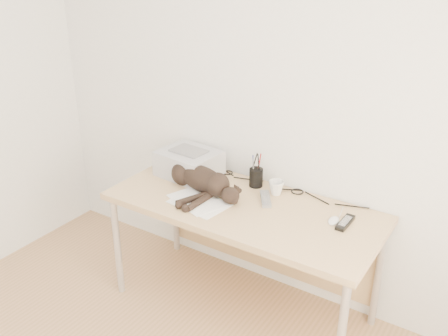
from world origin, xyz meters
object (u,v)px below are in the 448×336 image
Objects in this scene: mug at (276,188)px; cat at (199,179)px; mouse at (334,219)px; pen_cup at (256,177)px; desk at (250,218)px; printer at (189,163)px.

cat is at bearing -154.31° from mug.
mug is 0.43m from mouse.
cat is 3.25× the size of pen_cup.
desk is at bearing -127.62° from mug.
printer reaches higher than mouse.
mug is at bearing 5.67° from printer.
desk is 7.36× the size of pen_cup.
pen_cup is at bearing 52.23° from cat.
mouse is at bearing 16.66° from cat.
pen_cup is 2.21× the size of mouse.
mug is 0.16m from pen_cup.
printer is 4.23× the size of mug.
cat is 7.64× the size of mug.
pen_cup is at bearing 168.54° from mug.
printer is at bearing -168.33° from pen_cup.
printer is 0.46m from pen_cup.
printer is at bearing 170.82° from mouse.
pen_cup is (-0.06, 0.16, 0.19)m from desk.
desk is at bearing -71.23° from pen_cup.
mug is (0.10, 0.13, 0.18)m from desk.
desk is 2.26× the size of cat.
mug is (0.42, 0.20, -0.03)m from cat.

